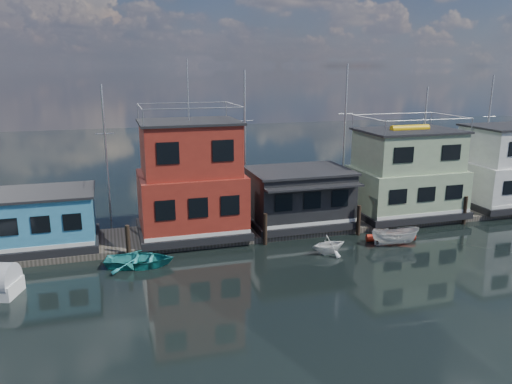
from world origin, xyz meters
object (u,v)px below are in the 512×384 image
object	(u,v)px
houseboat_red	(191,181)
houseboat_white	(511,167)
houseboat_blue	(45,219)
houseboat_green	(406,174)
dinghy_white	(329,244)
red_kayak	(391,237)
dinghy_teal	(140,260)
motorboat	(395,236)
houseboat_dark	(299,197)

from	to	relation	value
houseboat_red	houseboat_white	world-z (taller)	houseboat_red
houseboat_blue	houseboat_green	bearing A→B (deg)	0.00
houseboat_red	dinghy_white	xyz separation A→B (m)	(7.94, -5.53, -3.47)
houseboat_blue	houseboat_red	world-z (taller)	houseboat_red
red_kayak	dinghy_white	distance (m)	5.28
houseboat_green	dinghy_white	xyz separation A→B (m)	(-9.06, -5.53, -2.92)
dinghy_teal	motorboat	bearing A→B (deg)	-81.39
red_kayak	motorboat	bearing A→B (deg)	-92.33
houseboat_red	motorboat	bearing A→B (deg)	-22.75
houseboat_white	houseboat_blue	bearing A→B (deg)	-180.00
motorboat	houseboat_red	bearing A→B (deg)	80.61
houseboat_dark	motorboat	bearing A→B (deg)	-47.76
houseboat_dark	motorboat	world-z (taller)	houseboat_dark
houseboat_white	dinghy_teal	size ratio (longest dim) A/B	2.03
houseboat_green	red_kayak	bearing A→B (deg)	-130.55
dinghy_teal	motorboat	distance (m)	16.85
houseboat_dark	red_kayak	size ratio (longest dim) A/B	2.15
houseboat_dark	dinghy_teal	bearing A→B (deg)	-160.40
motorboat	dinghy_white	bearing A→B (deg)	104.84
dinghy_white	houseboat_white	bearing A→B (deg)	-81.42
houseboat_blue	red_kayak	size ratio (longest dim) A/B	1.86
motorboat	houseboat_green	bearing A→B (deg)	-23.90
houseboat_blue	dinghy_white	bearing A→B (deg)	-17.61
houseboat_blue	dinghy_teal	size ratio (longest dim) A/B	1.55
red_kayak	motorboat	size ratio (longest dim) A/B	1.06
houseboat_green	dinghy_teal	world-z (taller)	houseboat_green
red_kayak	dinghy_white	bearing A→B (deg)	-157.40
houseboat_red	houseboat_dark	xyz separation A→B (m)	(8.00, -0.02, -1.69)
houseboat_dark	houseboat_white	xyz separation A→B (m)	(19.00, 0.02, 1.12)
houseboat_green	red_kayak	xyz separation A→B (m)	(-3.89, -4.55, -3.30)
houseboat_red	dinghy_teal	bearing A→B (deg)	-132.60
houseboat_white	dinghy_teal	xyz separation A→B (m)	(-30.92, -4.26, -3.11)
dinghy_teal	red_kayak	bearing A→B (deg)	-78.47
houseboat_white	dinghy_white	world-z (taller)	houseboat_white
houseboat_white	motorboat	size ratio (longest dim) A/B	2.59
houseboat_red	red_kayak	bearing A→B (deg)	-19.15
houseboat_green	motorboat	xyz separation A→B (m)	(-4.11, -5.40, -2.92)
houseboat_red	red_kayak	size ratio (longest dim) A/B	3.45
houseboat_green	motorboat	world-z (taller)	houseboat_green
houseboat_red	dinghy_white	bearing A→B (deg)	-34.88
houseboat_white	dinghy_white	size ratio (longest dim) A/B	3.50
dinghy_teal	red_kayak	distance (m)	17.03
houseboat_red	houseboat_blue	bearing A→B (deg)	-180.00
houseboat_green	dinghy_white	size ratio (longest dim) A/B	3.50
houseboat_white	motorboat	world-z (taller)	houseboat_white
houseboat_dark	dinghy_teal	world-z (taller)	houseboat_dark
houseboat_blue	dinghy_teal	distance (m)	7.24
houseboat_red	dinghy_teal	xyz separation A→B (m)	(-3.92, -4.26, -3.68)
houseboat_blue	houseboat_green	xyz separation A→B (m)	(26.50, 0.00, 1.34)
houseboat_red	dinghy_white	distance (m)	10.28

